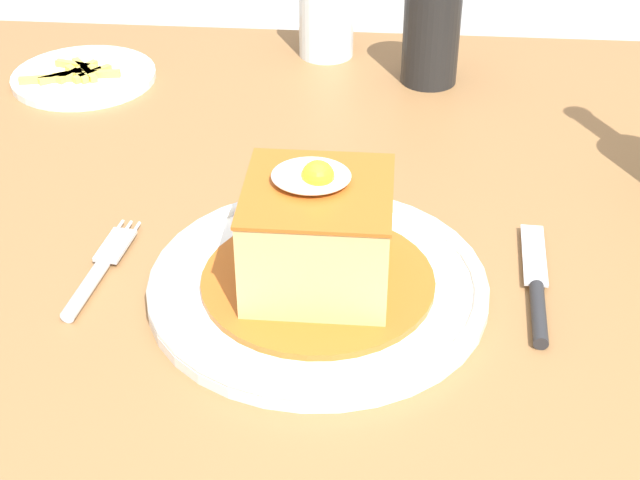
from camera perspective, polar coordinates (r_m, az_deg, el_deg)
The scene contains 8 objects.
dining_table at distance 0.89m, azimuth 3.25°, elevation -6.95°, with size 1.21×1.05×0.77m.
main_plate at distance 0.78m, azimuth -0.12°, elevation -2.70°, with size 0.28×0.28×0.02m.
sandwich_meal at distance 0.76m, azimuth -0.14°, elevation 0.04°, with size 0.19×0.19×0.12m.
fork at distance 0.82m, azimuth -13.37°, elevation -2.04°, with size 0.03×0.14×0.01m.
knife at distance 0.79m, azimuth 12.96°, elevation -3.30°, with size 0.03×0.17×0.01m.
soda_can at distance 1.13m, azimuth 6.73°, elevation 12.37°, with size 0.07×0.07×0.12m.
drinking_glass at distance 1.20m, azimuth 0.38°, elevation 13.12°, with size 0.07×0.07×0.10m.
side_plate_fries at distance 1.18m, azimuth -14.09°, elevation 9.55°, with size 0.17×0.17×0.02m.
Camera 1 is at (0.01, -0.67, 1.25)m, focal length 53.08 mm.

